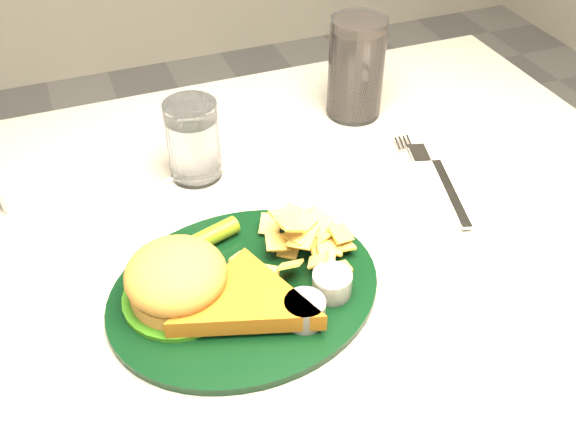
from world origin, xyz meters
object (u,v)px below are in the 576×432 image
table (258,400)px  water_glass (193,140)px  cola_glass (356,68)px  dinner_plate (244,271)px  fork_napkin (446,188)px

table → water_glass: 0.46m
cola_glass → water_glass: bearing=-165.6°
dinner_plate → fork_napkin: 0.33m
table → cola_glass: size_ratio=7.47×
dinner_plate → water_glass: water_glass is taller
table → water_glass: size_ratio=10.38×
cola_glass → fork_napkin: (0.03, -0.24, -0.07)m
table → fork_napkin: fork_napkin is taller
fork_napkin → table: bearing=-168.4°
water_glass → cola_glass: 0.29m
table → dinner_plate: size_ratio=3.76×
water_glass → fork_napkin: 0.36m
fork_napkin → cola_glass: bearing=112.7°
water_glass → fork_napkin: water_glass is taller
dinner_plate → cola_glass: 0.43m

